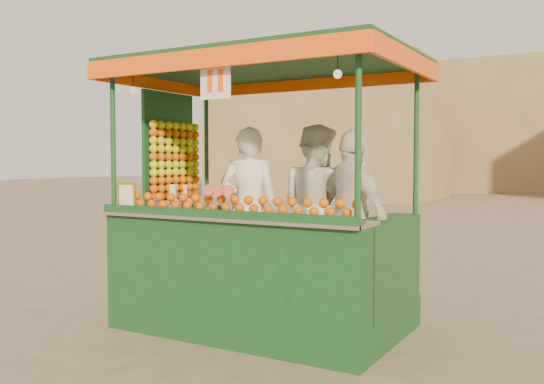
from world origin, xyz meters
The scene contains 7 objects.
ground centered at (0.00, 0.00, 0.00)m, with size 90.00×90.00×0.00m, color brown.
building_left centered at (-9.00, 20.00, 3.00)m, with size 10.00×6.00×6.00m, color #9C8158.
building_center centered at (-2.00, 30.00, 3.50)m, with size 14.00×7.00×7.00m, color #9C8158.
juice_cart centered at (-0.50, -0.26, 0.87)m, with size 2.95×1.91×2.68m.
vendor_left centered at (-0.76, 0.10, 1.17)m, with size 0.73×0.60×1.72m.
vendor_middle centered at (-0.13, 0.43, 1.18)m, with size 1.02×0.91×1.75m.
vendor_right centered at (0.41, 0.15, 1.15)m, with size 1.05×0.87×1.67m.
Camera 1 is at (2.60, -5.22, 1.68)m, focal length 39.07 mm.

